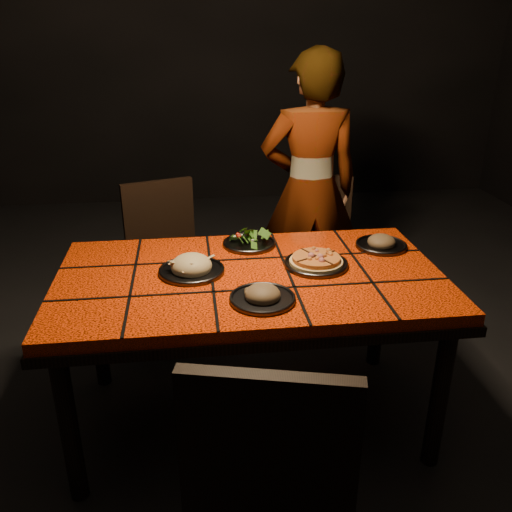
{
  "coord_description": "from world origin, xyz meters",
  "views": [
    {
      "loc": [
        -0.23,
        -2.03,
        1.71
      ],
      "look_at": [
        0.03,
        0.02,
        0.82
      ],
      "focal_mm": 38.0,
      "sensor_mm": 36.0,
      "label": 1
    }
  ],
  "objects": [
    {
      "name": "room_shell",
      "position": [
        0.0,
        0.0,
        1.5
      ],
      "size": [
        6.04,
        7.04,
        3.08
      ],
      "color": "black",
      "rests_on": "ground"
    },
    {
      "name": "dining_table",
      "position": [
        0.0,
        0.0,
        0.67
      ],
      "size": [
        1.62,
        0.92,
        0.75
      ],
      "color": "#FF3B08",
      "rests_on": "ground"
    },
    {
      "name": "chair_near",
      "position": [
        -0.05,
        -0.92,
        0.56
      ],
      "size": [
        0.54,
        0.54,
        0.98
      ],
      "rotation": [
        0.0,
        0.0,
        2.89
      ],
      "color": "black",
      "rests_on": "ground"
    },
    {
      "name": "chair_far_left",
      "position": [
        -0.38,
        0.85,
        0.52
      ],
      "size": [
        0.51,
        0.51,
        0.9
      ],
      "rotation": [
        0.0,
        0.0,
        0.31
      ],
      "color": "black",
      "rests_on": "ground"
    },
    {
      "name": "chair_far_right",
      "position": [
        0.52,
        1.01,
        0.5
      ],
      "size": [
        0.52,
        0.52,
        0.87
      ],
      "rotation": [
        0.0,
        0.0,
        -0.4
      ],
      "color": "black",
      "rests_on": "ground"
    },
    {
      "name": "diner",
      "position": [
        0.47,
        0.99,
        0.8
      ],
      "size": [
        0.6,
        0.4,
        1.6
      ],
      "primitive_type": "imported",
      "rotation": [
        0.0,
        0.0,
        3.11
      ],
      "color": "brown",
      "rests_on": "ground"
    },
    {
      "name": "plate_pizza",
      "position": [
        0.29,
        0.04,
        0.77
      ],
      "size": [
        0.31,
        0.31,
        0.04
      ],
      "color": "#39393E",
      "rests_on": "dining_table"
    },
    {
      "name": "plate_pasta",
      "position": [
        -0.24,
        0.04,
        0.77
      ],
      "size": [
        0.28,
        0.28,
        0.09
      ],
      "color": "#39393E",
      "rests_on": "dining_table"
    },
    {
      "name": "plate_salad",
      "position": [
        0.03,
        0.31,
        0.78
      ],
      "size": [
        0.25,
        0.25,
        0.07
      ],
      "color": "#39393E",
      "rests_on": "dining_table"
    },
    {
      "name": "plate_mushroom_a",
      "position": [
        0.02,
        -0.25,
        0.77
      ],
      "size": [
        0.25,
        0.25,
        0.08
      ],
      "color": "#39393E",
      "rests_on": "dining_table"
    },
    {
      "name": "plate_mushroom_b",
      "position": [
        0.64,
        0.21,
        0.77
      ],
      "size": [
        0.24,
        0.24,
        0.08
      ],
      "color": "#39393E",
      "rests_on": "dining_table"
    }
  ]
}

